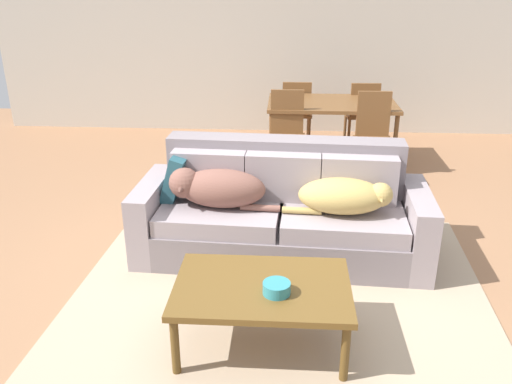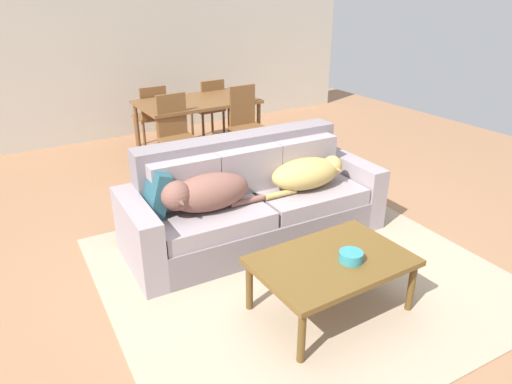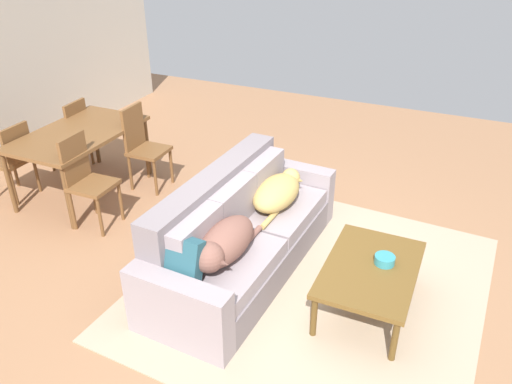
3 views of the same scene
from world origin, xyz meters
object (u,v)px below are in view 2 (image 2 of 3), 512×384
at_px(dining_chair_far_right, 209,106).
at_px(dining_table, 197,105).
at_px(dog_on_left_cushion, 204,193).
at_px(throw_pillow_by_left_arm, 154,192).
at_px(dining_chair_far_left, 152,114).
at_px(dining_chair_near_right, 247,122).
at_px(couch, 252,202).
at_px(coffee_table, 332,264).
at_px(bowl_on_coffee_table, 351,257).
at_px(dog_on_right_cushion, 308,173).
at_px(dining_chair_near_left, 177,133).

bearing_deg(dining_chair_far_right, dining_table, 47.77).
distance_m(dog_on_left_cushion, throw_pillow_by_left_arm, 0.40).
bearing_deg(dining_chair_far_left, dog_on_left_cushion, 77.13).
bearing_deg(dining_chair_near_right, couch, -120.29).
relative_size(dog_on_left_cushion, coffee_table, 0.83).
bearing_deg(bowl_on_coffee_table, coffee_table, 136.08).
distance_m(coffee_table, dining_chair_near_right, 3.08).
bearing_deg(dining_table, dining_chair_near_right, -52.23).
relative_size(dining_chair_far_left, dining_chair_far_right, 0.99).
bearing_deg(coffee_table, dining_table, 79.53).
xyz_separation_m(dining_chair_near_right, dining_chair_far_left, (-0.82, 1.15, -0.04)).
xyz_separation_m(dog_on_right_cushion, dining_chair_far_left, (-0.34, 3.01, -0.08)).
distance_m(throw_pillow_by_left_arm, dining_chair_far_right, 3.24).
distance_m(dog_on_left_cushion, dining_chair_far_left, 3.03).
height_order(dining_chair_near_right, dining_chair_far_right, dining_chair_near_right).
height_order(dog_on_right_cushion, dining_chair_far_left, dining_chair_far_left).
xyz_separation_m(dog_on_right_cushion, throw_pillow_by_left_arm, (-1.33, 0.26, 0.04)).
xyz_separation_m(bowl_on_coffee_table, dining_table, (0.55, 3.52, 0.23)).
bearing_deg(throw_pillow_by_left_arm, dog_on_right_cushion, -11.05).
distance_m(throw_pillow_by_left_arm, dining_chair_far_left, 2.93).
xyz_separation_m(dog_on_left_cushion, bowl_on_coffee_table, (0.51, -1.17, -0.14)).
relative_size(dog_on_left_cushion, dining_chair_near_left, 0.90).
xyz_separation_m(throw_pillow_by_left_arm, dining_chair_near_left, (0.88, 1.63, -0.08)).
height_order(coffee_table, bowl_on_coffee_table, bowl_on_coffee_table).
xyz_separation_m(dog_on_left_cushion, coffee_table, (0.42, -1.09, -0.22)).
xyz_separation_m(couch, bowl_on_coffee_table, (-0.01, -1.29, 0.11)).
bearing_deg(dining_chair_near_right, coffee_table, -110.83).
height_order(dog_on_right_cushion, dining_chair_far_right, dining_chair_far_right).
distance_m(dog_on_right_cushion, coffee_table, 1.19).
xyz_separation_m(dog_on_left_cushion, dining_chair_far_right, (1.49, 2.87, -0.09)).
relative_size(couch, dog_on_left_cushion, 2.68).
xyz_separation_m(dining_table, dining_chair_near_left, (-0.51, -0.51, -0.15)).
relative_size(couch, throw_pillow_by_left_arm, 6.09).
height_order(bowl_on_coffee_table, dining_table, dining_table).
bearing_deg(dog_on_left_cushion, coffee_table, -65.92).
xyz_separation_m(dog_on_left_cushion, dog_on_right_cushion, (0.99, -0.06, -0.02)).
bearing_deg(dog_on_left_cushion, dining_chair_far_right, 65.53).
bearing_deg(dog_on_right_cushion, throw_pillow_by_left_arm, 171.88).
relative_size(throw_pillow_by_left_arm, dining_chair_near_left, 0.39).
distance_m(couch, dining_chair_near_left, 1.73).
height_order(throw_pillow_by_left_arm, dining_chair_far_left, dining_chair_far_left).
distance_m(dining_chair_near_left, dining_chair_far_left, 1.13).
height_order(dog_on_left_cushion, coffee_table, dog_on_left_cushion).
bearing_deg(bowl_on_coffee_table, dining_chair_near_right, 72.01).
height_order(dining_chair_far_left, dining_chair_far_right, dining_chair_far_right).
bearing_deg(bowl_on_coffee_table, dining_chair_far_left, 87.94).
xyz_separation_m(throw_pillow_by_left_arm, coffee_table, (0.76, -1.29, -0.23)).
distance_m(dog_on_right_cushion, dining_table, 2.41).
bearing_deg(couch, coffee_table, -91.74).
xyz_separation_m(coffee_table, dining_chair_far_right, (1.07, 3.96, 0.13)).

